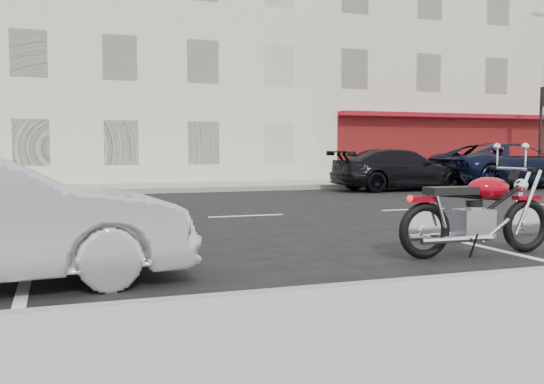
{
  "coord_description": "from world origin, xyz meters",
  "views": [
    {
      "loc": [
        -5.64,
        -11.91,
        1.39
      ],
      "look_at": [
        -2.91,
        -4.17,
        0.8
      ],
      "focal_mm": 40.0,
      "sensor_mm": 36.0,
      "label": 1
    }
  ],
  "objects_px": {
    "suv_far": "(508,165)",
    "car_far": "(400,170)",
    "traffic_light": "(542,121)",
    "fire_hydrant": "(509,169)",
    "motorcycle": "(528,214)"
  },
  "relations": [
    {
      "from": "suv_far",
      "to": "car_far",
      "type": "distance_m",
      "value": 4.29
    },
    {
      "from": "traffic_light",
      "to": "fire_hydrant",
      "type": "xyz_separation_m",
      "value": [
        -1.5,
        0.17,
        -2.03
      ]
    },
    {
      "from": "traffic_light",
      "to": "car_far",
      "type": "bearing_deg",
      "value": -162.49
    },
    {
      "from": "fire_hydrant",
      "to": "motorcycle",
      "type": "distance_m",
      "value": 18.23
    },
    {
      "from": "fire_hydrant",
      "to": "motorcycle",
      "type": "relative_size",
      "value": 0.32
    },
    {
      "from": "car_far",
      "to": "fire_hydrant",
      "type": "bearing_deg",
      "value": -66.86
    },
    {
      "from": "fire_hydrant",
      "to": "motorcycle",
      "type": "height_order",
      "value": "motorcycle"
    },
    {
      "from": "fire_hydrant",
      "to": "suv_far",
      "type": "bearing_deg",
      "value": -131.13
    },
    {
      "from": "fire_hydrant",
      "to": "car_far",
      "type": "bearing_deg",
      "value": -157.78
    },
    {
      "from": "motorcycle",
      "to": "suv_far",
      "type": "bearing_deg",
      "value": 51.27
    },
    {
      "from": "car_far",
      "to": "motorcycle",
      "type": "bearing_deg",
      "value": 157.41
    },
    {
      "from": "motorcycle",
      "to": "suv_far",
      "type": "xyz_separation_m",
      "value": [
        9.13,
        10.98,
        0.27
      ]
    },
    {
      "from": "suv_far",
      "to": "car_far",
      "type": "relative_size",
      "value": 1.21
    },
    {
      "from": "traffic_light",
      "to": "fire_hydrant",
      "type": "relative_size",
      "value": 5.28
    },
    {
      "from": "fire_hydrant",
      "to": "traffic_light",
      "type": "bearing_deg",
      "value": -6.36
    }
  ]
}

